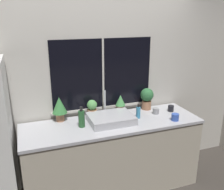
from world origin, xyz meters
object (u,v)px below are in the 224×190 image
at_px(potted_plant_center_left, 92,108).
at_px(bottle_tall, 82,118).
at_px(mug_black, 171,108).
at_px(soap_bottle, 138,112).
at_px(potted_plant_center_right, 120,103).
at_px(potted_plant_far_right, 147,97).
at_px(mug_blue, 175,117).
at_px(potted_plant_far_left, 59,107).
at_px(mug_grey, 156,111).
at_px(sink, 111,118).

relative_size(potted_plant_center_left, bottle_tall, 0.89).
bearing_deg(mug_black, soap_bottle, -173.02).
height_order(potted_plant_center_right, soap_bottle, potted_plant_center_right).
distance_m(potted_plant_far_right, mug_blue, 0.51).
bearing_deg(potted_plant_center_right, bottle_tall, -156.57).
distance_m(potted_plant_far_left, mug_blue, 1.42).
bearing_deg(mug_blue, potted_plant_far_right, 107.93).
bearing_deg(mug_grey, sink, -175.64).
bearing_deg(sink, mug_blue, -16.45).
height_order(sink, potted_plant_far_right, sink).
bearing_deg(potted_plant_far_left, mug_blue, -19.31).
bearing_deg(mug_black, mug_grey, -177.97).
relative_size(potted_plant_center_right, mug_black, 3.06).
relative_size(sink, soap_bottle, 2.81).
distance_m(soap_bottle, mug_black, 0.52).
relative_size(potted_plant_center_right, potted_plant_far_right, 0.83).
relative_size(potted_plant_far_right, bottle_tall, 1.19).
relative_size(potted_plant_center_left, mug_grey, 2.74).
xyz_separation_m(sink, mug_grey, (0.65, 0.05, -0.01)).
relative_size(potted_plant_center_left, potted_plant_center_right, 0.90).
bearing_deg(mug_blue, potted_plant_center_left, 153.27).
bearing_deg(mug_blue, soap_bottle, 151.19).
xyz_separation_m(potted_plant_far_left, bottle_tall, (0.21, -0.25, -0.08)).
relative_size(mug_black, mug_blue, 0.88).
bearing_deg(potted_plant_far_left, sink, -22.94).
relative_size(potted_plant_center_left, soap_bottle, 1.18).
bearing_deg(mug_black, bottle_tall, -176.88).
distance_m(potted_plant_center_left, potted_plant_far_right, 0.78).
distance_m(potted_plant_far_left, potted_plant_center_left, 0.41).
distance_m(potted_plant_center_right, bottle_tall, 0.64).
xyz_separation_m(bottle_tall, mug_grey, (1.01, 0.06, -0.07)).
height_order(mug_black, mug_grey, mug_black).
xyz_separation_m(potted_plant_center_right, mug_blue, (0.54, -0.47, -0.09)).
xyz_separation_m(potted_plant_far_right, bottle_tall, (-0.98, -0.25, -0.07)).
bearing_deg(potted_plant_far_right, sink, -158.27).
height_order(potted_plant_far_right, mug_black, potted_plant_far_right).
relative_size(potted_plant_far_right, mug_blue, 3.22).
relative_size(sink, bottle_tall, 2.13).
bearing_deg(bottle_tall, potted_plant_center_left, 52.14).
height_order(potted_plant_far_left, potted_plant_center_left, potted_plant_far_left).
bearing_deg(potted_plant_center_left, potted_plant_center_right, 0.00).
xyz_separation_m(potted_plant_center_left, mug_grey, (0.82, -0.19, -0.08)).
xyz_separation_m(potted_plant_far_left, mug_blue, (1.34, -0.47, -0.14)).
bearing_deg(potted_plant_far_right, bottle_tall, -165.43).
height_order(potted_plant_center_left, soap_bottle, potted_plant_center_left).
height_order(potted_plant_far_left, bottle_tall, potted_plant_far_left).
xyz_separation_m(potted_plant_center_right, soap_bottle, (0.14, -0.25, -0.05)).
bearing_deg(mug_black, potted_plant_far_right, 145.61).
bearing_deg(sink, potted_plant_center_left, 124.63).
relative_size(soap_bottle, bottle_tall, 0.76).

